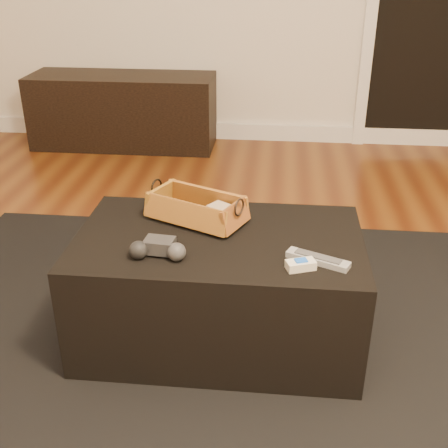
# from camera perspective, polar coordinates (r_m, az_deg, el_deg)

# --- Properties ---
(floor) EXTENTS (5.00, 5.50, 0.01)m
(floor) POSITION_cam_1_polar(r_m,az_deg,el_deg) (1.96, -3.67, -16.88)
(floor) COLOR brown
(floor) RESTS_ON ground
(baseboard) EXTENTS (5.00, 0.04, 0.12)m
(baseboard) POSITION_cam_1_polar(r_m,az_deg,el_deg) (4.34, 2.09, 9.37)
(baseboard) COLOR white
(baseboard) RESTS_ON floor
(media_cabinet) EXTENTS (1.31, 0.45, 0.51)m
(media_cabinet) POSITION_cam_1_polar(r_m,az_deg,el_deg) (4.21, -10.17, 11.25)
(media_cabinet) COLOR black
(media_cabinet) RESTS_ON floor
(area_rug) EXTENTS (2.60, 2.00, 0.01)m
(area_rug) POSITION_cam_1_polar(r_m,az_deg,el_deg) (2.14, -0.63, -12.03)
(area_rug) COLOR black
(area_rug) RESTS_ON floor
(ottoman) EXTENTS (1.00, 0.60, 0.42)m
(ottoman) POSITION_cam_1_polar(r_m,az_deg,el_deg) (2.06, -0.50, -6.46)
(ottoman) COLOR black
(ottoman) RESTS_ON area_rug
(tv_remote) EXTENTS (0.19, 0.10, 0.02)m
(tv_remote) POSITION_cam_1_polar(r_m,az_deg,el_deg) (2.06, -3.42, 0.95)
(tv_remote) COLOR black
(tv_remote) RESTS_ON wicker_basket
(cloth_bundle) EXTENTS (0.12, 0.11, 0.05)m
(cloth_bundle) POSITION_cam_1_polar(r_m,az_deg,el_deg) (2.03, -0.16, 1.11)
(cloth_bundle) COLOR tan
(cloth_bundle) RESTS_ON wicker_basket
(wicker_basket) EXTENTS (0.40, 0.31, 0.13)m
(wicker_basket) POSITION_cam_1_polar(r_m,az_deg,el_deg) (2.05, -2.81, 1.48)
(wicker_basket) COLOR #935B21
(wicker_basket) RESTS_ON ottoman
(game_controller) EXTENTS (0.19, 0.10, 0.06)m
(game_controller) POSITION_cam_1_polar(r_m,az_deg,el_deg) (1.82, -6.68, -2.51)
(game_controller) COLOR #262628
(game_controller) RESTS_ON ottoman
(silver_remote) EXTENTS (0.21, 0.13, 0.02)m
(silver_remote) POSITION_cam_1_polar(r_m,az_deg,el_deg) (1.82, 9.52, -3.55)
(silver_remote) COLOR #9B9DA2
(silver_remote) RESTS_ON ottoman
(cream_gadget) EXTENTS (0.10, 0.07, 0.03)m
(cream_gadget) POSITION_cam_1_polar(r_m,az_deg,el_deg) (1.77, 7.80, -4.12)
(cream_gadget) COLOR beige
(cream_gadget) RESTS_ON ottoman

